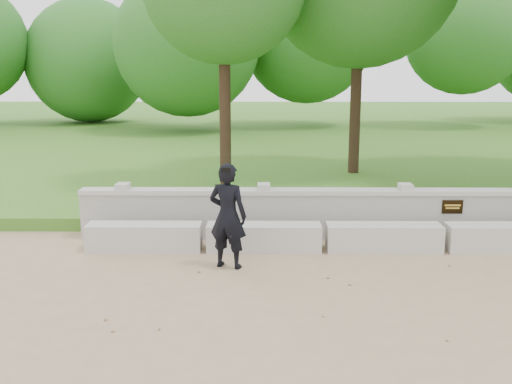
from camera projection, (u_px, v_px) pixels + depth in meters
ground at (487, 294)px, 7.68m from camera, size 80.00×80.00×0.00m
lawn at (342, 148)px, 21.35m from camera, size 40.00×22.00×0.25m
concrete_bench at (444, 238)px, 9.49m from camera, size 11.90×0.45×0.45m
parapet_wall at (432, 214)px, 10.13m from camera, size 12.50×0.35×0.90m
man_main at (228, 216)px, 8.57m from camera, size 0.68×0.63×1.62m
shrub_a at (227, 184)px, 12.20m from camera, size 0.43×0.39×0.67m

